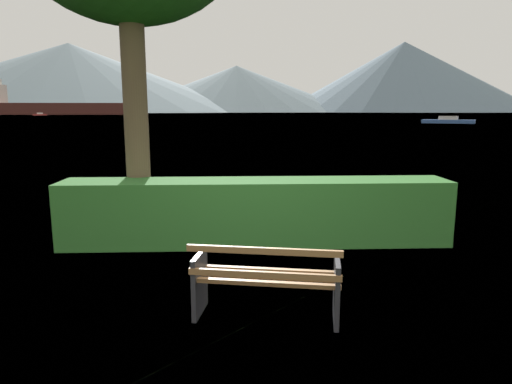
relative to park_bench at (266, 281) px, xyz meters
name	(u,v)px	position (x,y,z in m)	size (l,w,h in m)	color
ground_plane	(267,316)	(0.01, 0.06, -0.42)	(1400.00, 1400.00, 0.00)	#4C6B33
water_surface	(237,114)	(0.01, 306.28, -0.42)	(620.00, 620.00, 0.00)	slate
park_bench	(266,281)	(0.00, 0.00, 0.00)	(1.63, 0.84, 0.87)	olive
hedge_row	(256,212)	(0.01, 2.80, 0.11)	(6.36, 0.86, 1.07)	#2D6B28
cargo_ship_large	(32,105)	(-106.39, 237.41, 4.69)	(98.74, 18.47, 18.29)	#471E19
fishing_boat_near	(40,114)	(-84.68, 194.75, 0.01)	(5.23, 5.30, 1.24)	#B2332D
sailboat_mid	(448,121)	(36.08, 72.14, 0.00)	(8.58, 6.49, 1.20)	#335693
distant_hills	(206,80)	(-37.43, 560.21, 38.05)	(775.55, 431.45, 86.25)	slate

